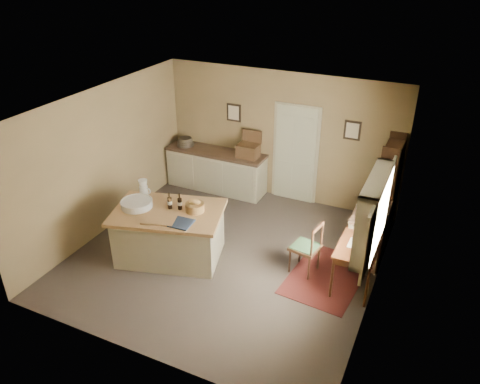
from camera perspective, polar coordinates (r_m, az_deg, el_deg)
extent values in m
plane|color=#4E433C|center=(8.31, -1.59, -7.70)|extent=(5.00, 5.00, 0.00)
cube|color=#947B51|center=(9.70, 4.94, 6.75)|extent=(5.00, 0.10, 2.70)
cube|color=#947B51|center=(5.83, -12.95, -9.70)|extent=(5.00, 0.10, 2.70)
cube|color=#947B51|center=(8.91, -16.28, 3.70)|extent=(0.10, 5.00, 2.70)
cube|color=#947B51|center=(6.98, 16.98, -3.43)|extent=(0.10, 5.00, 2.70)
plane|color=silver|center=(7.09, -1.88, 10.33)|extent=(5.00, 5.00, 0.00)
cube|color=beige|center=(9.68, 6.75, 4.72)|extent=(0.97, 0.06, 2.11)
cube|color=black|center=(9.95, -0.76, 9.65)|extent=(0.32, 0.02, 0.38)
cube|color=beige|center=(9.94, -0.79, 9.63)|extent=(0.24, 0.01, 0.30)
cube|color=black|center=(9.20, 13.53, 7.31)|extent=(0.32, 0.02, 0.38)
cube|color=beige|center=(9.19, 13.52, 7.29)|extent=(0.24, 0.01, 0.30)
cube|color=#B3A991|center=(7.00, 15.32, -6.31)|extent=(0.25, 1.32, 0.06)
cube|color=#B3A991|center=(6.48, 16.49, 1.48)|extent=(0.25, 1.32, 0.06)
cube|color=white|center=(6.71, 16.88, -2.77)|extent=(0.01, 1.20, 1.00)
cube|color=#B3A991|center=(6.02, 15.20, -6.35)|extent=(0.04, 0.35, 1.00)
cube|color=#B3A991|center=(7.44, 17.71, 0.23)|extent=(0.04, 0.35, 1.00)
cube|color=#B3A991|center=(8.15, -8.56, -5.24)|extent=(1.91, 1.47, 0.85)
cube|color=#AE784C|center=(7.91, -8.79, -2.48)|extent=(2.07, 1.63, 0.06)
cylinder|color=white|center=(8.09, -12.47, -1.43)|extent=(0.53, 0.53, 0.11)
cube|color=#AE784C|center=(7.65, -9.80, -3.29)|extent=(0.61, 0.50, 0.03)
cube|color=black|center=(7.52, -7.44, -3.73)|extent=(0.44, 0.36, 0.02)
cylinder|color=brown|center=(7.80, -5.54, -1.87)|extent=(0.32, 0.32, 0.14)
cylinder|color=black|center=(7.89, -8.58, -1.07)|extent=(0.07, 0.07, 0.29)
cylinder|color=black|center=(7.85, -7.36, -1.16)|extent=(0.07, 0.07, 0.29)
cube|color=#B3A991|center=(10.32, -2.89, 2.58)|extent=(2.18, 0.60, 0.85)
cube|color=#332319|center=(10.14, -2.95, 4.87)|extent=(2.22, 0.63, 0.05)
cube|color=#442B19|center=(9.77, 1.00, 5.03)|extent=(0.44, 0.33, 0.28)
cylinder|color=#59544F|center=(10.45, -6.69, 6.12)|extent=(0.37, 0.37, 0.18)
cube|color=#4E1C17|center=(7.95, 10.46, -10.09)|extent=(1.24, 1.69, 0.01)
cube|color=#33190C|center=(7.46, 14.29, -6.34)|extent=(0.61, 0.99, 0.03)
cube|color=#33190C|center=(7.49, 14.22, -6.78)|extent=(0.55, 0.93, 0.10)
cube|color=silver|center=(7.45, 13.93, -6.14)|extent=(0.22, 0.30, 0.01)
cylinder|color=black|center=(7.65, 15.49, -5.18)|extent=(0.05, 0.05, 0.05)
cylinder|color=#33190C|center=(7.35, 11.13, -10.26)|extent=(0.04, 0.04, 0.72)
cylinder|color=#33190C|center=(7.29, 15.20, -11.19)|extent=(0.04, 0.04, 0.72)
cylinder|color=#33190C|center=(8.08, 12.83, -6.55)|extent=(0.04, 0.04, 0.72)
cylinder|color=#33190C|center=(8.02, 16.50, -7.35)|extent=(0.04, 0.04, 0.72)
cube|color=#B3A991|center=(8.36, 15.31, -5.06)|extent=(0.52, 0.95, 0.85)
cube|color=#332319|center=(8.13, 15.71, -2.40)|extent=(0.55, 0.99, 0.05)
cylinder|color=silver|center=(7.98, 15.36, -2.39)|extent=(0.23, 0.23, 0.09)
cube|color=black|center=(8.61, 17.19, -0.50)|extent=(0.31, 0.04, 1.85)
cube|color=black|center=(9.31, 18.01, 1.61)|extent=(0.31, 0.04, 1.85)
cube|color=black|center=(8.95, 18.54, 0.41)|extent=(0.02, 0.83, 1.85)
cube|color=black|center=(9.37, 16.85, -4.17)|extent=(0.31, 0.79, 0.03)
cube|color=black|center=(9.15, 17.25, -1.72)|extent=(0.31, 0.79, 0.03)
cube|color=black|center=(8.94, 17.66, 0.86)|extent=(0.31, 0.79, 0.03)
cube|color=black|center=(8.78, 18.00, 3.00)|extent=(0.31, 0.79, 0.03)
cube|color=black|center=(8.64, 18.36, 5.22)|extent=(0.31, 0.79, 0.03)
cylinder|color=white|center=(8.91, 17.71, 1.20)|extent=(0.12, 0.12, 0.11)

